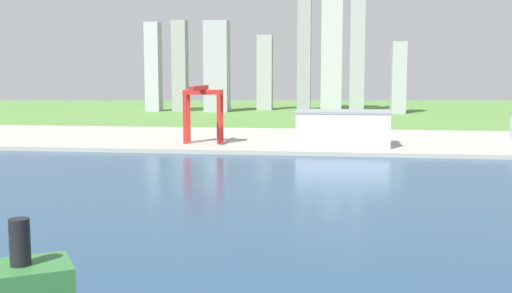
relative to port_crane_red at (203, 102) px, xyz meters
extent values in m
plane|color=#54833C|center=(43.58, -151.12, -28.10)|extent=(2400.00, 2400.00, 0.00)
cube|color=navy|center=(43.58, -211.12, -28.02)|extent=(840.00, 360.00, 0.15)
cube|color=#A8A699|center=(43.58, 38.88, -26.85)|extent=(840.00, 140.00, 2.50)
cylinder|color=black|center=(41.62, -299.73, -4.13)|extent=(2.77, 2.77, 6.41)
cube|color=red|center=(-10.43, -2.14, -10.59)|extent=(2.20, 2.20, 30.01)
cube|color=red|center=(10.43, -2.14, -10.59)|extent=(2.20, 2.20, 30.01)
cube|color=red|center=(-10.43, 5.86, -10.59)|extent=(2.20, 2.20, 30.01)
cube|color=red|center=(10.43, 5.86, -10.59)|extent=(2.20, 2.20, 30.01)
cube|color=red|center=(0.00, 1.86, 5.81)|extent=(23.25, 10.00, 2.80)
cube|color=red|center=(0.00, -8.31, 8.61)|extent=(2.60, 40.68, 2.60)
cube|color=silver|center=(84.82, 1.90, -15.80)|extent=(54.03, 31.20, 19.59)
cube|color=gray|center=(84.82, 1.90, -5.40)|extent=(55.11, 31.83, 1.20)
cube|color=#AFAFBC|center=(-133.40, 338.99, 22.97)|extent=(16.23, 17.91, 102.14)
cube|color=#949695|center=(-102.94, 343.72, 24.14)|extent=(16.38, 15.59, 104.46)
cube|color=#A1A1AE|center=(-58.32, 338.96, 23.44)|extent=(27.02, 23.46, 103.06)
cube|color=#A0A6A2|center=(-8.17, 380.26, 16.45)|extent=(17.92, 15.77, 89.09)
cube|color=gray|center=(38.52, 384.67, 47.35)|extent=(15.61, 16.86, 150.90)
cube|color=#ABAFAF|center=(71.09, 388.69, 38.31)|extent=(24.48, 27.62, 132.82)
cube|color=#989DA0|center=(100.57, 374.38, 47.29)|extent=(16.68, 27.66, 150.78)
cube|color=#A4A7AE|center=(145.53, 342.22, 11.10)|extent=(15.52, 27.71, 78.39)
camera|label=1|loc=(84.28, -377.60, 18.75)|focal=44.47mm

